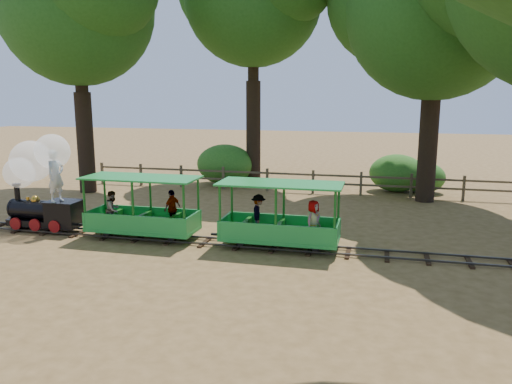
% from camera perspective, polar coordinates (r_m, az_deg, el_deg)
% --- Properties ---
extents(ground, '(90.00, 90.00, 0.00)m').
position_cam_1_polar(ground, '(13.99, -1.96, -6.14)').
color(ground, '#A57D47').
rests_on(ground, ground).
extents(track, '(22.00, 1.00, 0.10)m').
position_cam_1_polar(track, '(13.97, -1.97, -5.87)').
color(track, '#3F3D3A').
rests_on(track, ground).
extents(locomotive, '(2.65, 1.25, 3.05)m').
position_cam_1_polar(locomotive, '(16.54, -23.67, 1.69)').
color(locomotive, black).
rests_on(locomotive, ground).
extents(carriage_front, '(3.33, 1.36, 1.73)m').
position_cam_1_polar(carriage_front, '(14.83, -12.93, -2.50)').
color(carriage_front, green).
rests_on(carriage_front, track).
extents(carriage_rear, '(3.33, 1.36, 1.73)m').
position_cam_1_polar(carriage_rear, '(13.54, 2.76, -3.48)').
color(carriage_rear, green).
rests_on(carriage_rear, track).
extents(oak_nw, '(7.85, 6.91, 10.75)m').
position_cam_1_polar(oak_nw, '(22.85, -19.83, 19.98)').
color(oak_nw, '#2D2116').
rests_on(oak_nw, ground).
extents(fence, '(18.10, 0.10, 1.00)m').
position_cam_1_polar(fence, '(21.47, 3.89, 1.49)').
color(fence, brown).
rests_on(fence, ground).
extents(shrub_west, '(2.08, 1.60, 1.44)m').
position_cam_1_polar(shrub_west, '(23.52, -3.88, 2.68)').
color(shrub_west, '#2D6B1E').
rests_on(shrub_west, ground).
extents(shrub_mid_w, '(2.70, 2.07, 1.87)m').
position_cam_1_polar(shrub_mid_w, '(23.45, -3.55, 3.18)').
color(shrub_mid_w, '#2D6B1E').
rests_on(shrub_mid_w, ground).
extents(shrub_mid_e, '(1.93, 1.48, 1.33)m').
position_cam_1_polar(shrub_mid_e, '(22.49, 18.46, 1.61)').
color(shrub_mid_e, '#2D6B1E').
rests_on(shrub_mid_e, ground).
extents(shrub_east, '(2.34, 1.80, 1.62)m').
position_cam_1_polar(shrub_east, '(22.41, 15.79, 2.10)').
color(shrub_east, '#2D6B1E').
rests_on(shrub_east, ground).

